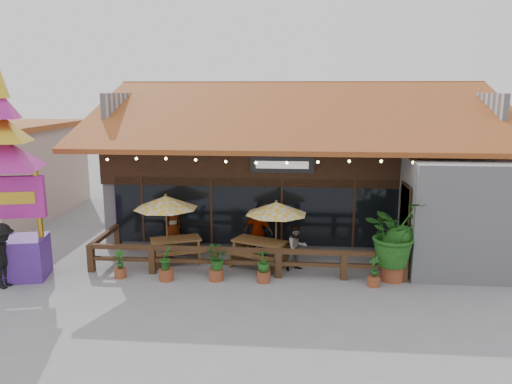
# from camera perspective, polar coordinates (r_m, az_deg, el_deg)

# --- Properties ---
(ground) EXTENTS (100.00, 100.00, 0.00)m
(ground) POSITION_cam_1_polar(r_m,az_deg,el_deg) (16.20, 4.46, -9.11)
(ground) COLOR gray
(ground) RESTS_ON ground
(restaurant_building) EXTENTS (15.50, 14.73, 6.09)m
(restaurant_building) POSITION_cam_1_polar(r_m,az_deg,el_deg) (22.05, 5.40, 2.39)
(restaurant_building) COLOR #B1B1B6
(restaurant_building) RESTS_ON ground
(patio_railing) EXTENTS (10.00, 2.60, 0.92)m
(patio_railing) POSITION_cam_1_polar(r_m,az_deg,el_deg) (15.91, -3.72, -7.13)
(patio_railing) COLOR #442818
(patio_railing) RESTS_ON ground
(umbrella_left) EXTENTS (2.81, 2.81, 2.32)m
(umbrella_left) POSITION_cam_1_polar(r_m,az_deg,el_deg) (16.96, -10.26, -1.18)
(umbrella_left) COLOR brown
(umbrella_left) RESTS_ON ground
(umbrella_right) EXTENTS (2.61, 2.61, 2.20)m
(umbrella_right) POSITION_cam_1_polar(r_m,az_deg,el_deg) (16.31, 2.33, -1.89)
(umbrella_right) COLOR brown
(umbrella_right) RESTS_ON ground
(picnic_table_left) EXTENTS (2.07, 1.94, 0.80)m
(picnic_table_left) POSITION_cam_1_polar(r_m,az_deg,el_deg) (17.21, -9.15, -6.07)
(picnic_table_left) COLOR brown
(picnic_table_left) RESTS_ON ground
(picnic_table_right) EXTENTS (2.24, 2.12, 0.85)m
(picnic_table_right) POSITION_cam_1_polar(r_m,az_deg,el_deg) (16.59, 0.46, -6.47)
(picnic_table_right) COLOR brown
(picnic_table_right) RESTS_ON ground
(thai_sign_tower) EXTENTS (3.07, 3.07, 6.91)m
(thai_sign_tower) POSITION_cam_1_polar(r_m,az_deg,el_deg) (16.51, -26.49, 3.20)
(thai_sign_tower) COLOR #4F2589
(thai_sign_tower) RESTS_ON ground
(tropical_plant) EXTENTS (2.45, 2.42, 2.56)m
(tropical_plant) POSITION_cam_1_polar(r_m,az_deg,el_deg) (15.58, 15.53, -4.68)
(tropical_plant) COLOR brown
(tropical_plant) RESTS_ON ground
(diner_a) EXTENTS (0.82, 0.82, 1.93)m
(diner_a) POSITION_cam_1_polar(r_m,az_deg,el_deg) (17.94, -9.46, -3.93)
(diner_a) COLOR #362011
(diner_a) RESTS_ON ground
(diner_b) EXTENTS (0.91, 0.85, 1.48)m
(diner_b) POSITION_cam_1_polar(r_m,az_deg,el_deg) (16.15, 4.67, -6.38)
(diner_b) COLOR #362011
(diner_b) RESTS_ON ground
(diner_c) EXTENTS (1.15, 0.79, 1.82)m
(diner_c) POSITION_cam_1_polar(r_m,az_deg,el_deg) (17.25, 0.31, -4.59)
(diner_c) COLOR #362011
(diner_c) RESTS_ON ground
(pedestrian) EXTENTS (0.99, 1.38, 1.93)m
(pedestrian) POSITION_cam_1_polar(r_m,az_deg,el_deg) (16.43, -26.95, -6.51)
(pedestrian) COLOR black
(pedestrian) RESTS_ON ground
(planter_a) EXTENTS (0.38, 0.37, 0.90)m
(planter_a) POSITION_cam_1_polar(r_m,az_deg,el_deg) (16.14, -15.28, -8.15)
(planter_a) COLOR brown
(planter_a) RESTS_ON ground
(planter_b) EXTENTS (0.44, 0.45, 1.08)m
(planter_b) POSITION_cam_1_polar(r_m,az_deg,el_deg) (15.58, -10.25, -8.20)
(planter_b) COLOR brown
(planter_b) RESTS_ON ground
(planter_c) EXTENTS (0.76, 0.69, 1.08)m
(planter_c) POSITION_cam_1_polar(r_m,az_deg,el_deg) (15.34, -4.61, -7.90)
(planter_c) COLOR brown
(planter_c) RESTS_ON ground
(planter_d) EXTENTS (0.48, 0.48, 1.01)m
(planter_d) POSITION_cam_1_polar(r_m,az_deg,el_deg) (15.20, 0.87, -8.54)
(planter_d) COLOR brown
(planter_d) RESTS_ON ground
(planter_e) EXTENTS (0.38, 0.40, 0.93)m
(planter_e) POSITION_cam_1_polar(r_m,az_deg,el_deg) (15.33, 13.33, -9.07)
(planter_e) COLOR brown
(planter_e) RESTS_ON ground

